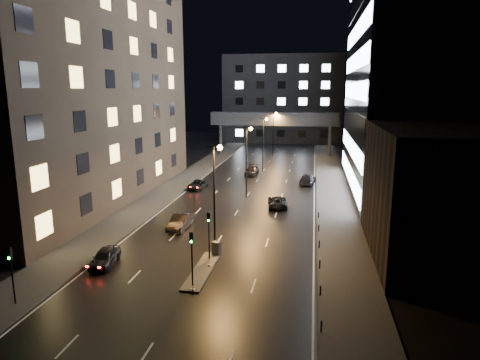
{
  "coord_description": "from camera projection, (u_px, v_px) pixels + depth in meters",
  "views": [
    {
      "loc": [
        9.29,
        -31.13,
        15.26
      ],
      "look_at": [
        0.26,
        21.2,
        4.0
      ],
      "focal_mm": 32.0,
      "sensor_mm": 36.0,
      "label": 1
    }
  ],
  "objects": [
    {
      "name": "ground",
      "position": [
        257.0,
        180.0,
        73.28
      ],
      "size": [
        160.0,
        160.0,
        0.0
      ],
      "primitive_type": "plane",
      "color": "black",
      "rests_on": "ground"
    },
    {
      "name": "sidewalk_left",
      "position": [
        178.0,
        183.0,
        70.53
      ],
      "size": [
        5.0,
        110.0,
        0.15
      ],
      "primitive_type": "cube",
      "color": "#383533",
      "rests_on": "ground"
    },
    {
      "name": "sidewalk_right",
      "position": [
        333.0,
        189.0,
        66.37
      ],
      "size": [
        5.0,
        110.0,
        0.15
      ],
      "primitive_type": "cube",
      "color": "#383533",
      "rests_on": "ground"
    },
    {
      "name": "building_left",
      "position": [
        77.0,
        54.0,
        57.45
      ],
      "size": [
        15.0,
        48.0,
        40.0
      ],
      "primitive_type": "cube",
      "color": "#2D2319",
      "rests_on": "ground"
    },
    {
      "name": "building_right_low",
      "position": [
        431.0,
        194.0,
        38.83
      ],
      "size": [
        10.0,
        18.0,
        12.0
      ],
      "primitive_type": "cube",
      "color": "black",
      "rests_on": "ground"
    },
    {
      "name": "building_right_glass",
      "position": [
        429.0,
        37.0,
        60.6
      ],
      "size": [
        20.0,
        36.0,
        45.0
      ],
      "primitive_type": "cube",
      "color": "black",
      "rests_on": "ground"
    },
    {
      "name": "building_far",
      "position": [
        283.0,
        99.0,
        126.6
      ],
      "size": [
        34.0,
        14.0,
        25.0
      ],
      "primitive_type": "cube",
      "color": "#333335",
      "rests_on": "ground"
    },
    {
      "name": "skybridge",
      "position": [
        274.0,
        120.0,
        100.47
      ],
      "size": [
        30.0,
        3.0,
        10.0
      ],
      "color": "#333335",
      "rests_on": "ground"
    },
    {
      "name": "median_island",
      "position": [
        202.0,
        271.0,
        36.58
      ],
      "size": [
        1.6,
        8.0,
        0.15
      ],
      "primitive_type": "cube",
      "color": "#383533",
      "rests_on": "ground"
    },
    {
      "name": "traffic_signal_near",
      "position": [
        209.0,
        228.0,
        38.36
      ],
      "size": [
        0.28,
        0.34,
        4.4
      ],
      "color": "black",
      "rests_on": "median_island"
    },
    {
      "name": "traffic_signal_far",
      "position": [
        192.0,
        250.0,
        33.06
      ],
      "size": [
        0.28,
        0.34,
        4.4
      ],
      "color": "black",
      "rests_on": "median_island"
    },
    {
      "name": "traffic_signal_corner",
      "position": [
        11.0,
        267.0,
        30.23
      ],
      "size": [
        0.28,
        0.34,
        4.4
      ],
      "color": "black",
      "rests_on": "ground"
    },
    {
      "name": "bollard_row",
      "position": [
        319.0,
        254.0,
        39.2
      ],
      "size": [
        0.12,
        25.12,
        0.9
      ],
      "color": "black",
      "rests_on": "ground"
    },
    {
      "name": "streetlight_near",
      "position": [
        216.0,
        183.0,
        41.06
      ],
      "size": [
        1.45,
        0.5,
        10.15
      ],
      "color": "black",
      "rests_on": "ground"
    },
    {
      "name": "streetlight_mid_a",
      "position": [
        248.0,
        153.0,
        60.34
      ],
      "size": [
        1.45,
        0.5,
        10.15
      ],
      "color": "black",
      "rests_on": "ground"
    },
    {
      "name": "streetlight_mid_b",
      "position": [
        264.0,
        138.0,
        79.62
      ],
      "size": [
        1.45,
        0.5,
        10.15
      ],
      "color": "black",
      "rests_on": "ground"
    },
    {
      "name": "streetlight_far",
      "position": [
        274.0,
        128.0,
        98.9
      ],
      "size": [
        1.45,
        0.5,
        10.15
      ],
      "color": "black",
      "rests_on": "ground"
    },
    {
      "name": "car_away_a",
      "position": [
        105.0,
        257.0,
        37.77
      ],
      "size": [
        2.28,
        4.59,
        1.5
      ],
      "primitive_type": "imported",
      "rotation": [
        0.0,
        0.0,
        0.12
      ],
      "color": "black",
      "rests_on": "ground"
    },
    {
      "name": "car_away_b",
      "position": [
        180.0,
        221.0,
        47.71
      ],
      "size": [
        1.86,
        5.05,
        1.65
      ],
      "primitive_type": "imported",
      "rotation": [
        0.0,
        0.0,
        -0.02
      ],
      "color": "black",
      "rests_on": "ground"
    },
    {
      "name": "car_away_c",
      "position": [
        197.0,
        185.0,
        66.91
      ],
      "size": [
        2.51,
        5.02,
        1.37
      ],
      "primitive_type": "imported",
      "rotation": [
        0.0,
        0.0,
        -0.05
      ],
      "color": "black",
      "rests_on": "ground"
    },
    {
      "name": "car_away_d",
      "position": [
        252.0,
        171.0,
        77.63
      ],
      "size": [
        2.38,
        5.61,
        1.61
      ],
      "primitive_type": "imported",
      "rotation": [
        0.0,
        0.0,
        0.02
      ],
      "color": "black",
      "rests_on": "ground"
    },
    {
      "name": "car_toward_a",
      "position": [
        278.0,
        202.0,
        56.53
      ],
      "size": [
        3.09,
        5.52,
        1.46
      ],
      "primitive_type": "imported",
      "rotation": [
        0.0,
        0.0,
        3.27
      ],
      "color": "black",
      "rests_on": "ground"
    },
    {
      "name": "car_toward_b",
      "position": [
        308.0,
        179.0,
        70.37
      ],
      "size": [
        2.83,
        5.86,
        1.64
      ],
      "primitive_type": "imported",
      "rotation": [
        0.0,
        0.0,
        3.05
      ],
      "color": "black",
      "rests_on": "ground"
    },
    {
      "name": "utility_cabinet",
      "position": [
        217.0,
        248.0,
        39.94
      ],
      "size": [
        0.87,
        0.7,
        1.21
      ],
      "primitive_type": "cube",
      "rotation": [
        0.0,
        0.0,
        -0.32
      ],
      "color": "#4D4C4F",
      "rests_on": "median_island"
    },
    {
      "name": "cone_a",
      "position": [
        209.0,
        265.0,
        37.27
      ],
      "size": [
        0.37,
        0.37,
        0.52
      ],
      "primitive_type": "cone",
      "rotation": [
        0.0,
        0.0,
        -0.12
      ],
      "color": "#ED530C",
      "rests_on": "ground"
    },
    {
      "name": "cone_b",
      "position": [
        193.0,
        290.0,
        32.58
      ],
      "size": [
        0.4,
        0.4,
        0.57
      ],
      "primitive_type": "cone",
      "rotation": [
        0.0,
        0.0,
        0.09
      ],
      "color": "orange",
      "rests_on": "ground"
    }
  ]
}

